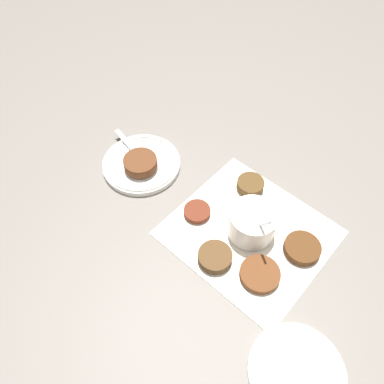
# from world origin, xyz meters

# --- Properties ---
(ground_plane) EXTENTS (4.00, 4.00, 0.00)m
(ground_plane) POSITION_xyz_m (0.00, 0.00, 0.00)
(ground_plane) COLOR #605B56
(napkin) EXTENTS (0.33, 0.31, 0.00)m
(napkin) POSITION_xyz_m (-0.03, 0.02, 0.00)
(napkin) COLOR silver
(napkin) RESTS_ON ground_plane
(sauce_bowl) EXTENTS (0.11, 0.10, 0.12)m
(sauce_bowl) POSITION_xyz_m (-0.03, 0.02, 0.03)
(sauce_bowl) COLOR white
(sauce_bowl) RESTS_ON napkin
(fritter_0) EXTENTS (0.08, 0.08, 0.01)m
(fritter_0) POSITION_xyz_m (-0.11, 0.08, 0.01)
(fritter_0) COLOR #58311A
(fritter_0) RESTS_ON napkin
(fritter_1) EXTENTS (0.07, 0.07, 0.02)m
(fritter_1) POSITION_xyz_m (-0.13, -0.02, 0.01)
(fritter_1) COLOR #492B15
(fritter_1) RESTS_ON napkin
(fritter_2) EXTENTS (0.06, 0.06, 0.02)m
(fritter_2) POSITION_xyz_m (0.05, -0.06, 0.01)
(fritter_2) COLOR #49351B
(fritter_2) RESTS_ON napkin
(fritter_3) EXTENTS (0.06, 0.06, 0.01)m
(fritter_3) POSITION_xyz_m (0.08, 0.07, 0.01)
(fritter_3) COLOR #592718
(fritter_3) RESTS_ON napkin
(fritter_4) EXTENTS (0.07, 0.07, 0.02)m
(fritter_4) POSITION_xyz_m (-0.03, 0.12, 0.01)
(fritter_4) COLOR #4C351D
(fritter_4) RESTS_ON napkin
(serving_plate) EXTENTS (0.18, 0.18, 0.02)m
(serving_plate) POSITION_xyz_m (0.26, 0.07, 0.01)
(serving_plate) COLOR white
(serving_plate) RESTS_ON ground_plane
(fritter_on_plate) EXTENTS (0.08, 0.08, 0.02)m
(fritter_on_plate) POSITION_xyz_m (0.25, 0.08, 0.03)
(fritter_on_plate) COLOR #512D19
(fritter_on_plate) RESTS_ON serving_plate
(fork) EXTENTS (0.16, 0.03, 0.00)m
(fork) POSITION_xyz_m (0.29, 0.07, 0.02)
(fork) COLOR silver
(fork) RESTS_ON serving_plate
(extra_saucer) EXTENTS (0.16, 0.16, 0.01)m
(extra_saucer) POSITION_xyz_m (-0.26, 0.16, 0.01)
(extra_saucer) COLOR white
(extra_saucer) RESTS_ON ground_plane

